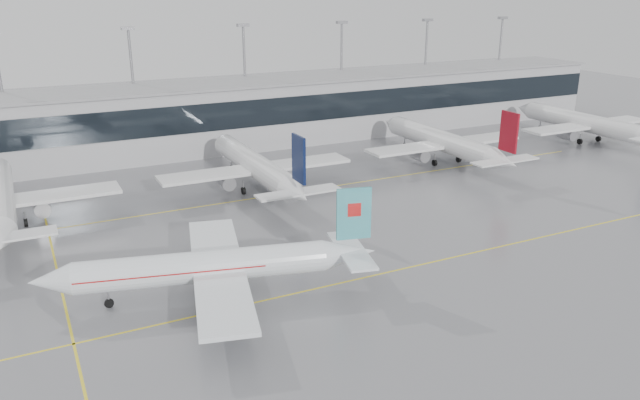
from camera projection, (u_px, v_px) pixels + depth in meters
name	position (u px, v px, depth m)	size (l,w,h in m)	color
ground	(370.00, 276.00, 66.99)	(320.00, 320.00, 0.00)	slate
taxi_line_main	(370.00, 276.00, 66.99)	(120.00, 0.25, 0.01)	yellow
taxi_line_north	(266.00, 196.00, 92.38)	(120.00, 0.25, 0.01)	yellow
taxi_line_cross	(58.00, 276.00, 67.05)	(0.25, 60.00, 0.01)	yellow
terminal	(202.00, 118.00, 117.52)	(180.00, 15.00, 12.00)	#A4A4A8
terminal_glass	(214.00, 117.00, 110.64)	(180.00, 0.20, 5.00)	black
terminal_roof	(200.00, 85.00, 115.51)	(182.00, 16.00, 0.40)	gray
light_masts	(191.00, 75.00, 120.21)	(156.40, 1.00, 22.60)	gray
air_canada_jet	(216.00, 267.00, 61.68)	(33.72, 26.79, 10.42)	white
parked_jet_c	(256.00, 166.00, 94.30)	(29.64, 36.96, 11.72)	silver
parked_jet_d	(444.00, 142.00, 109.04)	(29.64, 36.96, 11.72)	silver
parked_jet_e	(587.00, 123.00, 123.78)	(29.64, 36.96, 11.72)	silver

